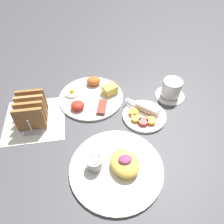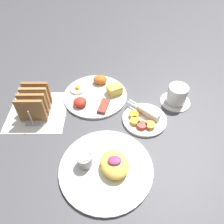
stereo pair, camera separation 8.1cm
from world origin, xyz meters
TOP-DOWN VIEW (x-y plane):
  - ground_plane at (0.00, 0.00)m, footprint 3.00×3.00m
  - napkin_flat at (-0.22, 0.09)m, footprint 0.22×0.22m
  - plate_breakfast at (0.00, 0.18)m, footprint 0.26×0.26m
  - plate_condiments at (0.19, 0.04)m, footprint 0.16×0.17m
  - plate_foreground at (0.05, -0.16)m, footprint 0.29×0.29m
  - toast_rack at (-0.22, 0.09)m, footprint 0.10×0.15m
  - coffee_cup at (0.33, 0.14)m, footprint 0.12×0.12m
  - teaspoon at (0.12, -0.13)m, footprint 0.02×0.13m

SIDE VIEW (x-z plane):
  - ground_plane at x=0.00m, z-range 0.00..0.00m
  - napkin_flat at x=-0.22m, z-range 0.00..0.00m
  - teaspoon at x=0.12m, z-range 0.00..0.01m
  - plate_breakfast at x=0.00m, z-range -0.01..0.03m
  - plate_condiments at x=0.19m, z-range -0.01..0.03m
  - plate_foreground at x=0.05m, z-range -0.01..0.04m
  - coffee_cup at x=0.33m, z-range 0.00..0.08m
  - toast_rack at x=-0.22m, z-range 0.00..0.10m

